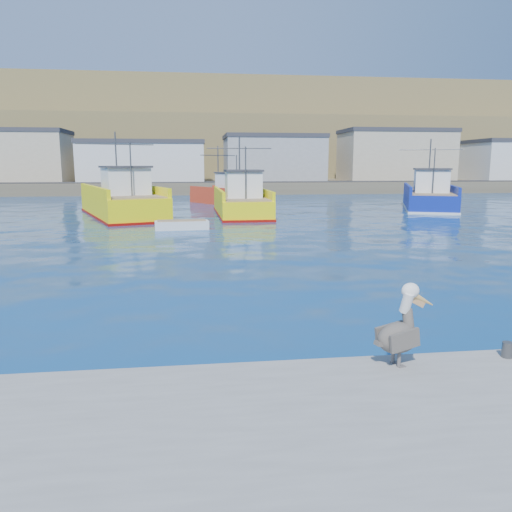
{
  "coord_description": "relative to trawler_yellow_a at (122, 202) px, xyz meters",
  "views": [
    {
      "loc": [
        -2.88,
        -11.69,
        4.11
      ],
      "look_at": [
        -0.91,
        3.58,
        1.28
      ],
      "focal_mm": 35.0,
      "sensor_mm": 36.0,
      "label": 1
    }
  ],
  "objects": [
    {
      "name": "ground",
      "position": [
        8.42,
        -29.56,
        -1.17
      ],
      "size": [
        260.0,
        260.0,
        0.0
      ],
      "primitive_type": "plane",
      "color": "navy",
      "rests_on": "ground"
    },
    {
      "name": "dock_bollards",
      "position": [
        9.02,
        -32.96,
        -0.52
      ],
      "size": [
        36.2,
        0.2,
        0.3
      ],
      "color": "#4C4C4C",
      "rests_on": "dock"
    },
    {
      "name": "far_shore",
      "position": [
        8.43,
        79.64,
        7.8
      ],
      "size": [
        200.0,
        81.0,
        24.0
      ],
      "color": "brown",
      "rests_on": "ground"
    },
    {
      "name": "trawler_yellow_a",
      "position": [
        0.0,
        0.0,
        0.0
      ],
      "size": [
        8.77,
        14.5,
        6.83
      ],
      "color": "#FFEC0A",
      "rests_on": "ground"
    },
    {
      "name": "trawler_yellow_b",
      "position": [
        9.61,
        -0.3,
        -0.13
      ],
      "size": [
        5.4,
        11.41,
        6.53
      ],
      "color": "#FFEC0A",
      "rests_on": "ground"
    },
    {
      "name": "trawler_blue",
      "position": [
        27.74,
        3.47,
        -0.1
      ],
      "size": [
        8.31,
        12.73,
        6.61
      ],
      "color": "navy",
      "rests_on": "ground"
    },
    {
      "name": "boat_orange",
      "position": [
        9.02,
        12.07,
        -0.14
      ],
      "size": [
        7.03,
        8.83,
        6.09
      ],
      "color": "red",
      "rests_on": "ground"
    },
    {
      "name": "skiff_mid",
      "position": [
        4.88,
        -9.01,
        -0.94
      ],
      "size": [
        3.49,
        1.48,
        0.74
      ],
      "color": "silver",
      "rests_on": "ground"
    },
    {
      "name": "pelican",
      "position": [
        9.24,
        -33.03,
        -0.02
      ],
      "size": [
        1.23,
        0.67,
        1.52
      ],
      "color": "#595451",
      "rests_on": "dock"
    }
  ]
}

